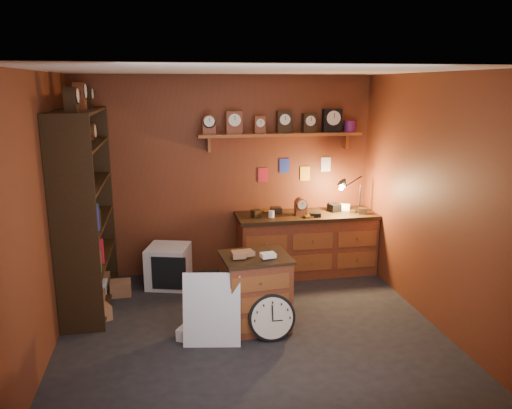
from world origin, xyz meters
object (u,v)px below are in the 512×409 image
Objects in this scene: low_cabinet at (256,289)px; big_round_clock at (272,318)px; workbench at (306,240)px; shelving_unit at (82,202)px.

big_round_clock is (0.11, -0.31, -0.20)m from low_cabinet.
low_cabinet is 1.83× the size of big_round_clock.
workbench is 1.98m from big_round_clock.
shelving_unit reaches higher than low_cabinet.
low_cabinet is at bearing 109.99° from big_round_clock.
shelving_unit is 2.25m from low_cabinet.
shelving_unit reaches higher than big_round_clock.
workbench is 2.15× the size of low_cabinet.
shelving_unit reaches higher than workbench.
workbench is (2.84, 0.49, -0.78)m from shelving_unit.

